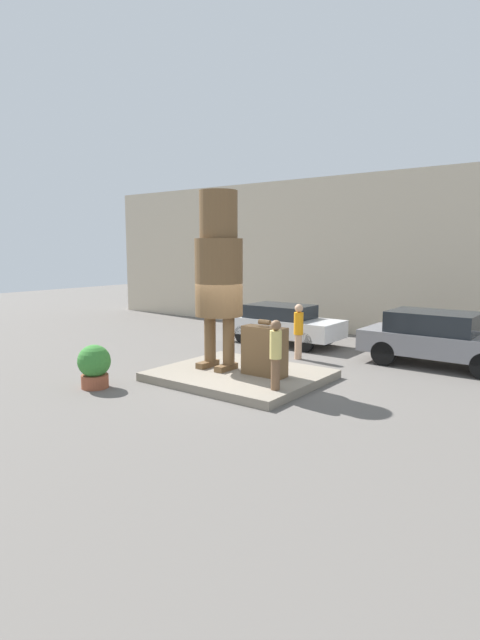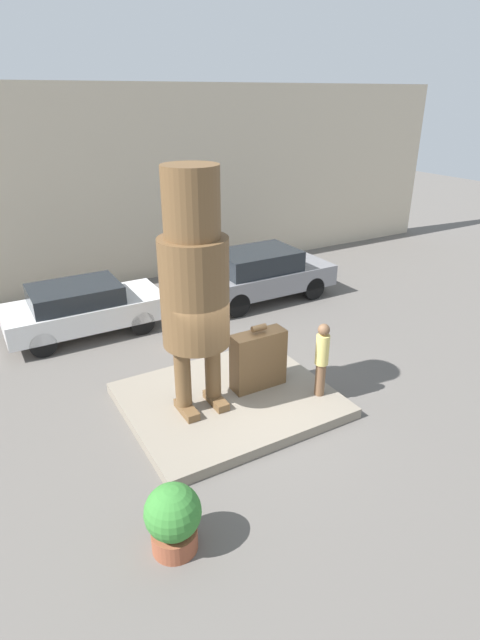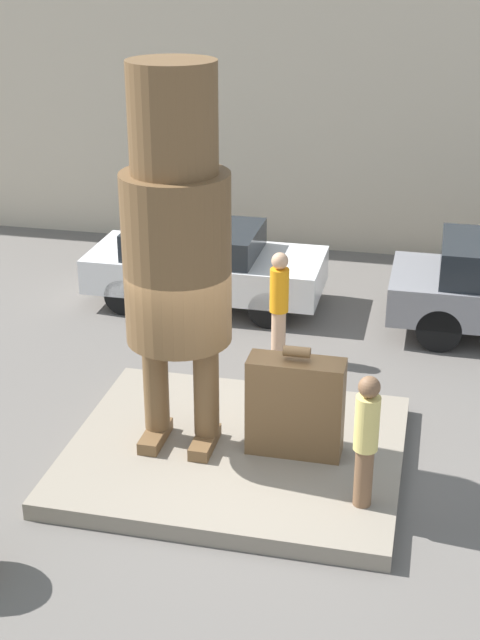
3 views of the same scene
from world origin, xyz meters
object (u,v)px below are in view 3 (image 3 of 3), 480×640
at_px(parked_car_white, 203,263).
at_px(statue_figure, 176,235).
at_px(giant_suitcase, 295,406).
at_px(tourist, 366,436).
at_px(worker_hivis, 279,301).

bearing_deg(parked_car_white, statue_figure, -78.09).
distance_m(giant_suitcase, tourist, 1.33).
xyz_separation_m(parked_car_white, worker_hivis, (1.70, -1.86, 0.18)).
xyz_separation_m(giant_suitcase, parked_car_white, (-2.46, 4.86, -0.09)).
relative_size(giant_suitcase, parked_car_white, 0.35).
height_order(giant_suitcase, worker_hivis, worker_hivis).
bearing_deg(giant_suitcase, parked_car_white, 116.84).
bearing_deg(parked_car_white, giant_suitcase, -63.16).
bearing_deg(worker_hivis, statue_figure, -102.19).
height_order(giant_suitcase, tourist, tourist).
bearing_deg(statue_figure, worker_hivis, 77.81).
xyz_separation_m(statue_figure, tourist, (2.35, -0.86, -1.85)).
distance_m(giant_suitcase, worker_hivis, 3.10).
relative_size(tourist, parked_car_white, 0.39).
relative_size(tourist, worker_hivis, 0.93).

